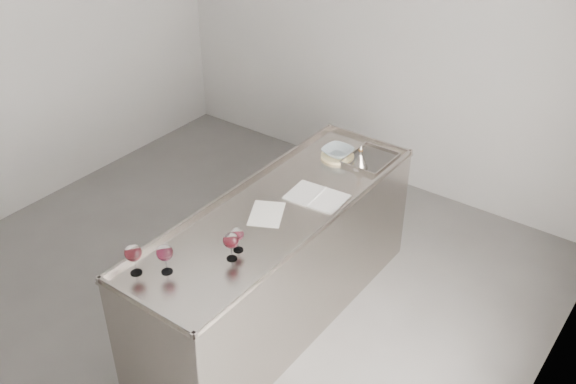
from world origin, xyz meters
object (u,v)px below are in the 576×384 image
Objects in this scene: notebook at (317,197)px; ceramic_bowl at (338,152)px; wine_glass_left at (133,254)px; wine_funnel at (360,161)px; wine_glass_right at (231,241)px; wine_glass_small at (238,235)px; counter at (278,263)px; wine_glass_middle at (165,253)px.

ceramic_bowl reaches higher than notebook.
notebook is (0.39, 1.28, -0.13)m from wine_glass_left.
wine_glass_right is at bearing -92.48° from wine_funnel.
wine_glass_right reaches higher than notebook.
wine_glass_small reaches higher than ceramic_bowl.
notebook is 0.59m from ceramic_bowl.
wine_glass_left is 0.89× the size of ceramic_bowl.
wine_glass_right is (0.11, -0.59, 0.60)m from counter.
wine_glass_small is 0.38× the size of notebook.
counter is 12.68× the size of wine_glass_middle.
wine_glass_right reaches higher than ceramic_bowl.
wine_glass_small is 0.77m from notebook.
counter is 13.14× the size of wine_glass_right.
wine_glass_right is at bearing -75.19° from wine_glass_small.
wine_glass_left is 1.07× the size of wine_glass_right.
counter is 0.97m from ceramic_bowl.
wine_glass_middle is (0.14, 0.11, -0.00)m from wine_glass_left.
wine_funnel is (0.08, 1.28, -0.05)m from wine_glass_small.
wine_glass_small is (0.08, -0.50, 0.58)m from counter.
wine_glass_small is 1.33m from ceramic_bowl.
wine_glass_small is at bearing -93.67° from wine_funnel.
wine_glass_middle is 1.20m from notebook.
counter is 5.86× the size of notebook.
wine_glass_middle is 0.45m from wine_glass_small.
counter is 0.85m from wine_glass_right.
wine_glass_left reaches higher than wine_glass_small.
notebook is 0.52m from wine_funnel.
wine_glass_middle is at bearing -116.49° from wine_glass_small.
wine_glass_middle and wine_funnel have the same top height.
wine_glass_small reaches higher than counter.
wine_glass_right is 1.42m from ceramic_bowl.
wine_glass_left is at bearing -130.10° from wine_glass_right.
wine_funnel reaches higher than wine_glass_right.
wine_glass_middle is 1.71m from wine_funnel.
ceramic_bowl is at bearing 96.36° from wine_glass_right.
wine_glass_right is (0.22, 0.31, -0.00)m from wine_glass_middle.
counter is 0.96m from wine_funnel.
wine_funnel is (0.22, -0.03, 0.01)m from ceramic_bowl.
notebook is at bearing 72.91° from wine_glass_left.
wine_glass_right is 0.83× the size of ceramic_bowl.
wine_glass_small is (0.34, 0.51, -0.03)m from wine_glass_left.
wine_glass_right is at bearing -83.64° from ceramic_bowl.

